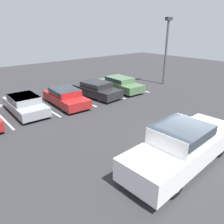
% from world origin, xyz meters
% --- Properties ---
extents(ground_plane, '(60.00, 60.00, 0.00)m').
position_xyz_m(ground_plane, '(0.00, 0.00, 0.00)').
color(ground_plane, '#2D2D30').
extents(stall_stripe_b, '(0.12, 4.14, 0.01)m').
position_xyz_m(stall_stripe_b, '(-5.60, 9.69, 0.00)').
color(stall_stripe_b, white).
rests_on(stall_stripe_b, ground_plane).
extents(stall_stripe_c, '(0.12, 4.14, 0.01)m').
position_xyz_m(stall_stripe_c, '(-2.67, 9.69, 0.00)').
color(stall_stripe_c, white).
rests_on(stall_stripe_c, ground_plane).
extents(stall_stripe_d, '(0.12, 4.14, 0.01)m').
position_xyz_m(stall_stripe_d, '(0.25, 9.69, 0.00)').
color(stall_stripe_d, white).
rests_on(stall_stripe_d, ground_plane).
extents(stall_stripe_e, '(0.12, 4.14, 0.01)m').
position_xyz_m(stall_stripe_e, '(3.18, 9.69, 0.00)').
color(stall_stripe_e, white).
rests_on(stall_stripe_e, ground_plane).
extents(stall_stripe_f, '(0.12, 4.14, 0.01)m').
position_xyz_m(stall_stripe_f, '(6.10, 9.69, 0.00)').
color(stall_stripe_f, white).
rests_on(stall_stripe_f, ground_plane).
extents(pickup_truck, '(6.27, 2.23, 1.85)m').
position_xyz_m(pickup_truck, '(-1.24, -0.36, 0.91)').
color(pickup_truck, white).
rests_on(pickup_truck, ground_plane).
extents(parked_sedan_b, '(1.93, 4.35, 1.19)m').
position_xyz_m(parked_sedan_b, '(-4.07, 9.88, 0.64)').
color(parked_sedan_b, gray).
rests_on(parked_sedan_b, ground_plane).
extents(parked_sedan_c, '(2.02, 4.50, 1.23)m').
position_xyz_m(parked_sedan_c, '(-1.20, 9.52, 0.65)').
color(parked_sedan_c, maroon).
rests_on(parked_sedan_c, ground_plane).
extents(parked_sedan_d, '(2.24, 4.39, 1.25)m').
position_xyz_m(parked_sedan_d, '(1.77, 9.65, 0.66)').
color(parked_sedan_d, '#232326').
rests_on(parked_sedan_d, ground_plane).
extents(parked_sedan_e, '(2.01, 4.60, 1.22)m').
position_xyz_m(parked_sedan_e, '(4.53, 9.80, 0.65)').
color(parked_sedan_e, '#4C6B47').
rests_on(parked_sedan_e, ground_plane).
extents(light_post, '(0.70, 0.36, 6.28)m').
position_xyz_m(light_post, '(9.54, 8.73, 3.67)').
color(light_post, '#515156').
rests_on(light_post, ground_plane).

